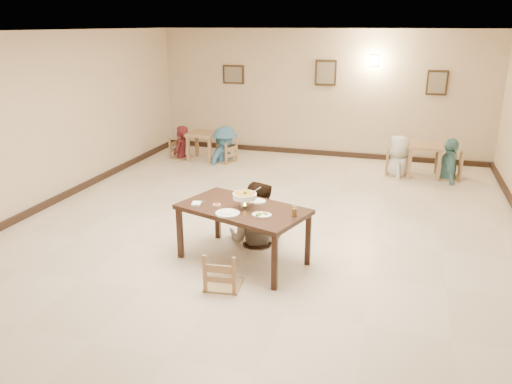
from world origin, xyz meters
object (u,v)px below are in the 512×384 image
(bg_chair_ll, at_px, (181,139))
(bg_diner_b, at_px, (224,127))
(chair_near, at_px, (223,252))
(chair_far, at_px, (257,210))
(drink_glass, at_px, (294,211))
(bg_diner_c, at_px, (401,136))
(bg_diner_a, at_px, (180,126))
(bg_chair_rr, at_px, (451,155))
(bg_chair_rl, at_px, (399,152))
(bg_diner_d, at_px, (453,138))
(main_diner, at_px, (256,182))
(curry_warmer, at_px, (245,196))
(bg_table_left, at_px, (203,138))
(bg_table_right, at_px, (425,151))
(main_table, at_px, (243,213))
(bg_chair_lr, at_px, (225,142))

(bg_chair_ll, bearing_deg, bg_diner_b, -82.25)
(chair_near, bearing_deg, chair_far, -95.71)
(drink_glass, relative_size, bg_diner_c, 0.08)
(bg_chair_ll, height_order, bg_diner_a, bg_diner_a)
(bg_diner_a, bearing_deg, bg_diner_b, 87.93)
(bg_chair_rr, bearing_deg, bg_chair_rl, -89.20)
(bg_chair_ll, xyz_separation_m, bg_diner_d, (6.10, 0.06, 0.40))
(chair_far, distance_m, bg_chair_rr, 5.07)
(bg_chair_ll, bearing_deg, main_diner, -133.28)
(main_diner, bearing_deg, curry_warmer, 99.01)
(chair_far, xyz_separation_m, bg_diner_d, (2.98, 4.10, 0.42))
(bg_table_left, height_order, bg_diner_d, bg_diner_d)
(chair_far, relative_size, bg_diner_a, 0.57)
(bg_diner_b, distance_m, bg_diner_d, 4.97)
(chair_near, height_order, bg_table_right, chair_near)
(curry_warmer, bearing_deg, bg_diner_a, 123.36)
(main_table, height_order, bg_diner_b, bg_diner_b)
(chair_far, distance_m, bg_table_left, 4.80)
(bg_table_left, bearing_deg, main_diner, -58.30)
(main_table, bearing_deg, chair_far, 111.19)
(bg_diner_a, bearing_deg, bg_table_right, 90.61)
(bg_table_left, xyz_separation_m, bg_diner_b, (0.57, -0.06, 0.31))
(drink_glass, height_order, bg_table_left, drink_glass)
(main_table, height_order, bg_chair_ll, bg_chair_ll)
(chair_far, distance_m, bg_chair_rl, 4.53)
(main_diner, bearing_deg, bg_chair_rr, -120.18)
(chair_far, xyz_separation_m, bg_diner_b, (-1.99, 4.01, 0.40))
(bg_chair_ll, distance_m, bg_diner_a, 0.33)
(bg_diner_a, xyz_separation_m, bg_diner_c, (5.07, 0.05, 0.07))
(drink_glass, bearing_deg, chair_far, 130.04)
(chair_near, bearing_deg, bg_chair_ll, -67.05)
(chair_near, height_order, main_diner, main_diner)
(bg_table_left, xyz_separation_m, bg_diner_c, (4.50, 0.03, 0.33))
(bg_chair_rl, bearing_deg, main_table, 161.57)
(drink_glass, relative_size, bg_diner_a, 0.09)
(drink_glass, distance_m, bg_table_right, 5.32)
(bg_diner_d, bearing_deg, bg_table_right, 81.38)
(curry_warmer, xyz_separation_m, bg_diner_c, (1.87, 4.91, -0.09))
(main_table, height_order, bg_table_left, main_table)
(chair_far, distance_m, bg_table_right, 4.80)
(bg_chair_rr, xyz_separation_m, bg_diner_a, (-6.10, -0.06, 0.27))
(bg_table_left, xyz_separation_m, bg_chair_rr, (5.53, 0.04, -0.02))
(curry_warmer, relative_size, bg_diner_d, 0.20)
(chair_far, bearing_deg, bg_chair_rr, 40.82)
(bg_table_left, bearing_deg, bg_diner_b, -5.80)
(main_diner, bearing_deg, bg_diner_a, -48.04)
(bg_table_left, xyz_separation_m, bg_diner_d, (5.53, 0.04, 0.33))
(chair_far, distance_m, bg_chair_ll, 5.11)
(bg_diner_b, distance_m, bg_diner_c, 3.93)
(bg_chair_lr, distance_m, bg_diner_c, 3.95)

